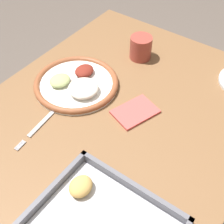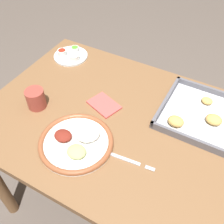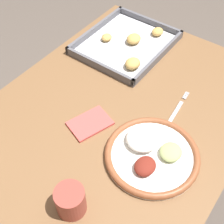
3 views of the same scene
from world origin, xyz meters
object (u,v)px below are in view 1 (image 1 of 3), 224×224
object	(u,v)px
dinner_plate	(77,83)
napkin	(135,112)
drinking_cup	(141,48)
fork	(42,124)

from	to	relation	value
dinner_plate	napkin	bearing A→B (deg)	93.12
drinking_cup	napkin	bearing A→B (deg)	29.26
fork	napkin	bearing A→B (deg)	129.81
fork	drinking_cup	xyz separation A→B (m)	(-0.44, 0.06, 0.04)
napkin	fork	bearing A→B (deg)	-44.68
fork	drinking_cup	size ratio (longest dim) A/B	2.38
drinking_cup	napkin	xyz separation A→B (m)	(0.24, 0.14, -0.04)
dinner_plate	napkin	xyz separation A→B (m)	(-0.01, 0.22, -0.01)
dinner_plate	drinking_cup	world-z (taller)	drinking_cup
fork	dinner_plate	bearing A→B (deg)	-178.48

